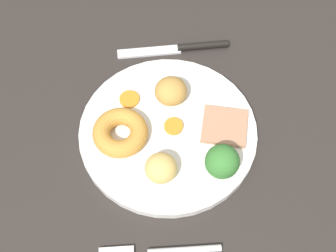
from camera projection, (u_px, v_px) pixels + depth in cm
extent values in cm
cube|color=#2B2623|center=(174.00, 150.00, 68.31)|extent=(120.00, 84.00, 3.60)
cylinder|color=white|center=(168.00, 132.00, 67.03)|extent=(26.07, 26.07, 1.40)
cube|color=tan|center=(225.00, 126.00, 66.24)|extent=(7.43, 7.66, 0.80)
torus|color=#C68938|center=(120.00, 132.00, 64.70)|extent=(7.97, 7.97, 2.57)
ellipsoid|color=#BC8C42|center=(173.00, 91.00, 67.54)|extent=(6.02, 6.11, 3.88)
ellipsoid|color=#D8B260|center=(161.00, 168.00, 61.31)|extent=(5.24, 5.22, 3.59)
cylinder|color=orange|center=(129.00, 99.00, 68.86)|extent=(3.03, 3.03, 0.45)
cylinder|color=orange|center=(170.00, 126.00, 66.33)|extent=(2.75, 2.75, 0.62)
cylinder|color=#8CB766|center=(220.00, 169.00, 62.51)|extent=(1.55, 1.55, 1.29)
sphere|color=#387A33|center=(222.00, 161.00, 60.53)|extent=(4.73, 4.73, 4.73)
cylinder|color=silver|center=(181.00, 250.00, 58.42)|extent=(0.99, 9.51, 0.90)
cylinder|color=black|center=(203.00, 46.00, 75.50)|extent=(1.50, 8.54, 1.20)
cube|color=silver|center=(149.00, 52.00, 75.35)|extent=(2.07, 10.55, 0.40)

